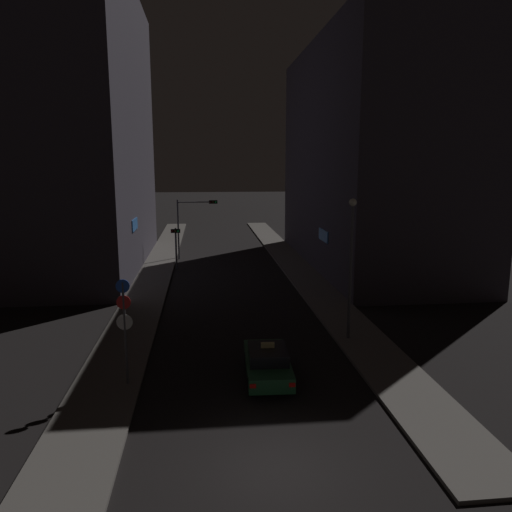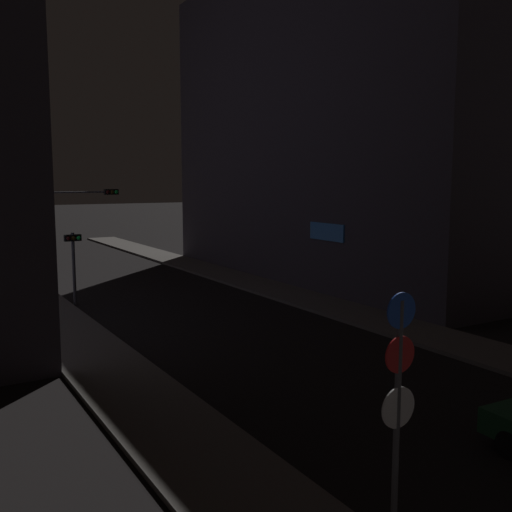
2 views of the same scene
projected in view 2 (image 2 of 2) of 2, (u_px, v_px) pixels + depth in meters
The scene contains 6 objects.
sidewalk_left at pixel (39, 305), 28.61m from camera, with size 2.78×63.14×0.15m, color #5B5651.
sidewalk_right at pixel (253, 283), 34.73m from camera, with size 2.78×63.14×0.15m, color #5B5651.
building_facade_right at pixel (344, 124), 36.92m from camera, with size 10.62×26.60×19.25m.
traffic_light_overhead at pixel (77, 217), 33.16m from camera, with size 3.84×0.41×5.70m.
traffic_light_left_kerb at pixel (73, 253), 28.81m from camera, with size 0.80×0.42×3.58m.
sign_pole_left at pixel (398, 407), 8.78m from camera, with size 0.64×0.10×4.37m.
Camera 2 is at (-11.30, 0.05, 6.14)m, focal length 41.26 mm.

